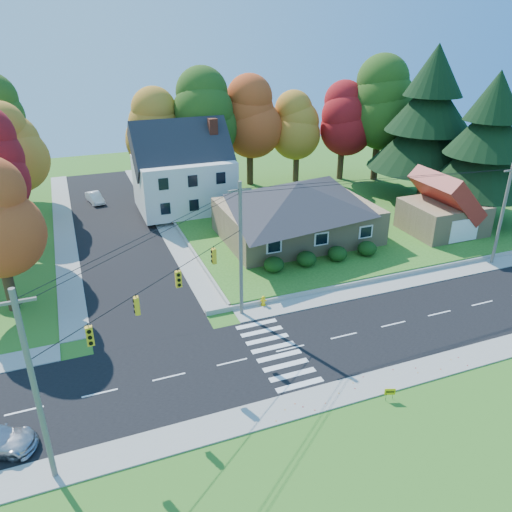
% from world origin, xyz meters
% --- Properties ---
extents(ground, '(120.00, 120.00, 0.00)m').
position_xyz_m(ground, '(0.00, 0.00, 0.00)').
color(ground, '#3D7923').
extents(road_main, '(90.00, 8.00, 0.02)m').
position_xyz_m(road_main, '(0.00, 0.00, 0.01)').
color(road_main, black).
rests_on(road_main, ground).
extents(road_cross, '(8.00, 44.00, 0.02)m').
position_xyz_m(road_cross, '(-8.00, 26.00, 0.01)').
color(road_cross, black).
rests_on(road_cross, ground).
extents(sidewalk_north, '(90.00, 2.00, 0.08)m').
position_xyz_m(sidewalk_north, '(0.00, 5.00, 0.04)').
color(sidewalk_north, '#9C9A90').
rests_on(sidewalk_north, ground).
extents(sidewalk_south, '(90.00, 2.00, 0.08)m').
position_xyz_m(sidewalk_south, '(0.00, -5.00, 0.04)').
color(sidewalk_south, '#9C9A90').
rests_on(sidewalk_south, ground).
extents(lawn, '(30.00, 30.00, 0.50)m').
position_xyz_m(lawn, '(13.00, 21.00, 0.25)').
color(lawn, '#3D7923').
rests_on(lawn, ground).
extents(ranch_house, '(14.60, 10.60, 5.40)m').
position_xyz_m(ranch_house, '(8.00, 16.00, 3.27)').
color(ranch_house, tan).
rests_on(ranch_house, lawn).
extents(colonial_house, '(10.40, 8.40, 9.60)m').
position_xyz_m(colonial_house, '(0.04, 28.00, 4.58)').
color(colonial_house, silver).
rests_on(colonial_house, lawn).
extents(garage, '(7.30, 6.30, 4.60)m').
position_xyz_m(garage, '(22.00, 11.99, 2.84)').
color(garage, tan).
rests_on(garage, lawn).
extents(hedge_row, '(10.70, 1.70, 1.27)m').
position_xyz_m(hedge_row, '(7.50, 9.80, 1.14)').
color(hedge_row, '#163A10').
rests_on(hedge_row, lawn).
extents(traffic_infrastructure, '(38.10, 10.66, 10.00)m').
position_xyz_m(traffic_infrastructure, '(-0.15, 1.35, 5.15)').
color(traffic_infrastructure, '#666059').
rests_on(traffic_infrastructure, ground).
extents(tree_lot_0, '(6.72, 6.72, 12.51)m').
position_xyz_m(tree_lot_0, '(-2.00, 34.00, 8.31)').
color(tree_lot_0, '#3F2A19').
rests_on(tree_lot_0, lawn).
extents(tree_lot_1, '(7.84, 7.84, 14.60)m').
position_xyz_m(tree_lot_1, '(4.00, 33.00, 9.61)').
color(tree_lot_1, '#3F2A19').
rests_on(tree_lot_1, lawn).
extents(tree_lot_2, '(7.28, 7.28, 13.56)m').
position_xyz_m(tree_lot_2, '(10.00, 34.00, 8.96)').
color(tree_lot_2, '#3F2A19').
rests_on(tree_lot_2, lawn).
extents(tree_lot_3, '(6.16, 6.16, 11.47)m').
position_xyz_m(tree_lot_3, '(16.00, 33.00, 7.65)').
color(tree_lot_3, '#3F2A19').
rests_on(tree_lot_3, lawn).
extents(tree_lot_4, '(6.72, 6.72, 12.51)m').
position_xyz_m(tree_lot_4, '(22.00, 32.00, 8.31)').
color(tree_lot_4, '#3F2A19').
rests_on(tree_lot_4, lawn).
extents(tree_lot_5, '(8.40, 8.40, 15.64)m').
position_xyz_m(tree_lot_5, '(26.00, 30.00, 10.27)').
color(tree_lot_5, '#3F2A19').
rests_on(tree_lot_5, lawn).
extents(conifer_east_a, '(12.80, 12.80, 16.96)m').
position_xyz_m(conifer_east_a, '(27.00, 22.00, 9.39)').
color(conifer_east_a, '#3F2A19').
rests_on(conifer_east_a, lawn).
extents(conifer_east_b, '(11.20, 11.20, 14.84)m').
position_xyz_m(conifer_east_b, '(28.00, 14.00, 8.28)').
color(conifer_east_b, '#3F2A19').
rests_on(conifer_east_b, lawn).
extents(tree_west_2, '(6.72, 6.72, 12.51)m').
position_xyz_m(tree_west_2, '(-17.00, 32.00, 7.81)').
color(tree_west_2, '#3F2A19').
rests_on(tree_west_2, ground).
extents(white_car, '(2.03, 3.92, 1.23)m').
position_xyz_m(white_car, '(-9.20, 34.97, 0.64)').
color(white_car, silver).
rests_on(white_car, road_cross).
extents(fire_hydrant, '(0.49, 0.38, 0.85)m').
position_xyz_m(fire_hydrant, '(0.40, 5.67, 0.41)').
color(fire_hydrant, yellow).
rests_on(fire_hydrant, ground).
extents(yard_sign, '(0.59, 0.24, 0.77)m').
position_xyz_m(yard_sign, '(3.13, -6.45, 0.55)').
color(yard_sign, black).
rests_on(yard_sign, ground).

